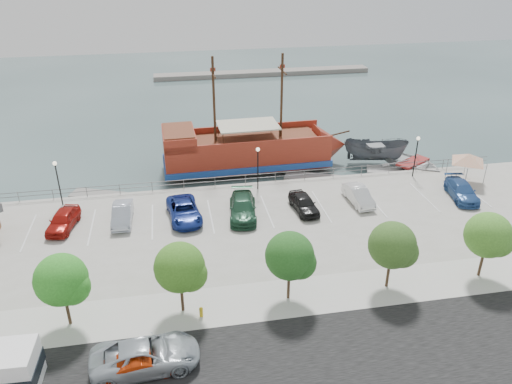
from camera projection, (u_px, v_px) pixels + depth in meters
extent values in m
plane|color=#344847|center=(272.00, 232.00, 42.84)|extent=(160.00, 160.00, 0.00)
cube|color=black|center=(330.00, 362.00, 28.34)|extent=(100.00, 8.00, 0.04)
cube|color=beige|center=(303.00, 296.00, 33.60)|extent=(100.00, 4.00, 0.05)
cylinder|color=#5E5F60|center=(255.00, 174.00, 48.80)|extent=(50.00, 0.06, 0.06)
cylinder|color=#5E5F60|center=(255.00, 178.00, 48.98)|extent=(50.00, 0.06, 0.06)
cube|color=gray|center=(263.00, 73.00, 92.52)|extent=(40.00, 3.00, 0.80)
cube|color=maroon|center=(246.00, 152.00, 53.63)|extent=(17.52, 5.90, 2.82)
cube|color=#1C4496|center=(246.00, 160.00, 54.05)|extent=(17.85, 6.23, 0.65)
cone|color=maroon|center=(331.00, 145.00, 55.39)|extent=(3.61, 5.30, 5.21)
cube|color=maroon|center=(179.00, 138.00, 51.35)|extent=(3.40, 5.52, 1.52)
cube|color=brown|center=(178.00, 130.00, 50.99)|extent=(3.17, 5.08, 0.13)
cube|color=brown|center=(251.00, 139.00, 53.07)|extent=(14.24, 5.16, 0.16)
cube|color=maroon|center=(242.00, 128.00, 55.10)|extent=(17.38, 0.68, 0.76)
cube|color=maroon|center=(251.00, 145.00, 50.55)|extent=(17.38, 0.68, 0.76)
cylinder|color=#382111|center=(282.00, 97.00, 51.68)|extent=(0.27, 0.27, 8.91)
cylinder|color=#382111|center=(214.00, 101.00, 50.38)|extent=(0.27, 0.27, 8.91)
cylinder|color=#382111|center=(282.00, 71.00, 50.45)|extent=(0.24, 3.26, 0.15)
cylinder|color=#382111|center=(213.00, 74.00, 49.16)|extent=(0.24, 3.26, 0.15)
cube|color=beige|center=(248.00, 125.00, 52.30)|extent=(6.41, 4.29, 0.13)
cylinder|color=#382111|center=(338.00, 134.00, 54.94)|extent=(2.71, 0.25, 0.64)
imported|color=#4B5056|center=(375.00, 153.00, 55.35)|extent=(7.41, 4.77, 2.68)
imported|color=white|center=(412.00, 165.00, 53.87)|extent=(7.42, 8.11, 1.37)
cube|color=gray|center=(104.00, 196.00, 48.47)|extent=(6.86, 4.21, 0.38)
cube|color=gray|center=(319.00, 179.00, 51.94)|extent=(7.35, 4.77, 0.41)
cube|color=#979592|center=(401.00, 172.00, 53.40)|extent=(7.45, 4.40, 0.41)
cylinder|color=slate|center=(447.00, 169.00, 49.72)|extent=(0.08, 0.08, 2.12)
cylinder|color=slate|center=(466.00, 165.00, 50.65)|extent=(0.08, 0.08, 2.12)
cylinder|color=slate|center=(466.00, 179.00, 47.69)|extent=(0.08, 0.08, 2.12)
cylinder|color=slate|center=(485.00, 174.00, 48.62)|extent=(0.08, 0.08, 2.12)
pyramid|color=beige|center=(469.00, 154.00, 48.32)|extent=(4.92, 4.92, 0.87)
imported|color=#9AA4AA|center=(146.00, 355.00, 27.70)|extent=(6.21, 3.20, 1.68)
imported|color=#A72606|center=(143.00, 365.00, 27.29)|extent=(4.20, 1.84, 1.34)
cylinder|color=gold|center=(201.00, 313.00, 31.67)|extent=(0.24, 0.24, 0.59)
sphere|color=gold|center=(201.00, 309.00, 31.53)|extent=(0.26, 0.26, 0.26)
cylinder|color=black|center=(59.00, 185.00, 44.30)|extent=(0.12, 0.12, 4.00)
sphere|color=#FFF2CC|center=(55.00, 163.00, 43.35)|extent=(0.36, 0.36, 0.36)
cylinder|color=black|center=(258.00, 170.00, 47.18)|extent=(0.12, 0.12, 4.00)
sphere|color=#FFF2CC|center=(258.00, 149.00, 46.23)|extent=(0.36, 0.36, 0.36)
cylinder|color=black|center=(415.00, 158.00, 49.75)|extent=(0.12, 0.12, 4.00)
sphere|color=#FFF2CC|center=(418.00, 138.00, 48.80)|extent=(0.36, 0.36, 0.36)
cylinder|color=#473321|center=(68.00, 310.00, 30.71)|extent=(0.20, 0.20, 2.20)
sphere|color=#2A7820|center=(61.00, 280.00, 29.67)|extent=(3.20, 3.20, 3.20)
sphere|color=#2A7820|center=(72.00, 287.00, 29.68)|extent=(2.20, 2.20, 2.20)
cylinder|color=#473321|center=(182.00, 297.00, 31.83)|extent=(0.20, 0.20, 2.20)
sphere|color=#36671D|center=(180.00, 267.00, 30.79)|extent=(3.20, 3.20, 3.20)
sphere|color=#36671D|center=(190.00, 274.00, 30.80)|extent=(2.20, 2.20, 2.20)
cylinder|color=#473321|center=(289.00, 285.00, 32.95)|extent=(0.20, 0.20, 2.20)
sphere|color=#204F1A|center=(290.00, 256.00, 31.91)|extent=(3.20, 3.20, 3.20)
sphere|color=#204F1A|center=(300.00, 263.00, 31.93)|extent=(2.20, 2.20, 2.20)
cylinder|color=#473321|center=(388.00, 273.00, 34.07)|extent=(0.20, 0.20, 2.20)
sphere|color=#32541F|center=(392.00, 245.00, 33.03)|extent=(3.20, 3.20, 3.20)
sphere|color=#32541F|center=(402.00, 252.00, 33.05)|extent=(2.20, 2.20, 2.20)
cylinder|color=#473321|center=(481.00, 263.00, 35.20)|extent=(0.20, 0.20, 2.20)
sphere|color=#417926|center=(488.00, 235.00, 34.16)|extent=(3.20, 3.20, 3.20)
sphere|color=#417926|center=(497.00, 241.00, 34.17)|extent=(2.20, 2.20, 2.20)
imported|color=#A11610|center=(63.00, 220.00, 41.25)|extent=(2.68, 4.75, 1.52)
imported|color=#ABB2C2|center=(122.00, 214.00, 42.17)|extent=(1.66, 4.53, 1.48)
imported|color=navy|center=(184.00, 211.00, 42.64)|extent=(3.11, 5.73, 1.52)
imported|color=#1E472F|center=(243.00, 208.00, 43.03)|extent=(2.99, 5.86, 1.63)
imported|color=black|center=(304.00, 203.00, 43.92)|extent=(2.19, 4.50, 1.48)
imported|color=white|center=(359.00, 195.00, 45.28)|extent=(1.80, 4.53, 1.46)
imported|color=#2E5594|center=(462.00, 191.00, 46.11)|extent=(2.93, 5.36, 1.47)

